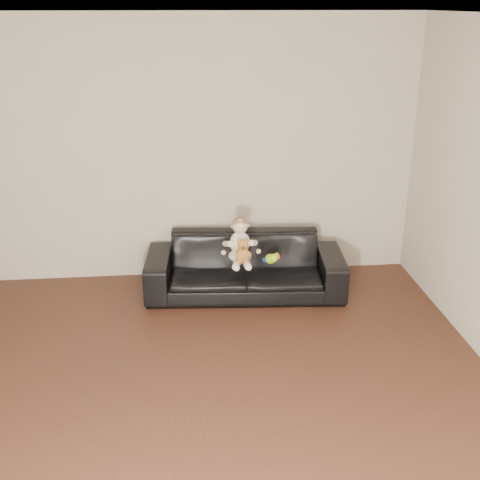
{
  "coord_description": "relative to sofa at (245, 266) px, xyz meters",
  "views": [
    {
      "loc": [
        0.16,
        -3.07,
        2.68
      ],
      "look_at": [
        0.67,
        2.16,
        0.59
      ],
      "focal_mm": 45.0,
      "sensor_mm": 36.0,
      "label": 1
    }
  ],
  "objects": [
    {
      "name": "ceiling",
      "position": [
        -0.73,
        -2.25,
        2.32
      ],
      "size": [
        5.5,
        5.5,
        0.0
      ],
      "primitive_type": "plane",
      "rotation": [
        3.14,
        0.0,
        0.0
      ],
      "color": "#BBB19D",
      "rests_on": "ground"
    },
    {
      "name": "floor",
      "position": [
        -0.73,
        -2.25,
        -0.28
      ],
      "size": [
        5.5,
        5.5,
        0.0
      ],
      "primitive_type": "plane",
      "color": "#432417",
      "rests_on": "ground"
    },
    {
      "name": "toy_blue_disc",
      "position": [
        0.2,
        -0.1,
        0.09
      ],
      "size": [
        0.11,
        0.11,
        0.01
      ],
      "primitive_type": "cylinder",
      "rotation": [
        0.0,
        0.0,
        0.22
      ],
      "color": "blue",
      "rests_on": "sofa"
    },
    {
      "name": "wall_back",
      "position": [
        -0.73,
        0.5,
        1.02
      ],
      "size": [
        5.0,
        0.0,
        5.0
      ],
      "primitive_type": "plane",
      "rotation": [
        1.57,
        0.0,
        0.0
      ],
      "color": "#BBB19D",
      "rests_on": "ground"
    },
    {
      "name": "teddy_bear",
      "position": [
        -0.05,
        -0.24,
        0.25
      ],
      "size": [
        0.13,
        0.14,
        0.24
      ],
      "rotation": [
        0.0,
        0.0,
        -0.01
      ],
      "color": "#A4732F",
      "rests_on": "sofa"
    },
    {
      "name": "toy_rattle",
      "position": [
        0.3,
        -0.08,
        0.12
      ],
      "size": [
        0.06,
        0.06,
        0.06
      ],
      "primitive_type": "sphere",
      "rotation": [
        0.0,
        0.0,
        0.06
      ],
      "color": "orange",
      "rests_on": "sofa"
    },
    {
      "name": "toy_green",
      "position": [
        0.23,
        -0.16,
        0.13
      ],
      "size": [
        0.14,
        0.16,
        0.09
      ],
      "primitive_type": "ellipsoid",
      "rotation": [
        0.0,
        0.0,
        0.36
      ],
      "color": "#9EE21A",
      "rests_on": "sofa"
    },
    {
      "name": "baby",
      "position": [
        -0.06,
        -0.1,
        0.28
      ],
      "size": [
        0.3,
        0.37,
        0.44
      ],
      "rotation": [
        0.0,
        0.0,
        -0.07
      ],
      "color": "silver",
      "rests_on": "sofa"
    },
    {
      "name": "sofa",
      "position": [
        0.0,
        0.0,
        0.0
      ],
      "size": [
        1.96,
        0.89,
        0.56
      ],
      "primitive_type": "imported",
      "rotation": [
        0.0,
        0.0,
        -0.08
      ],
      "color": "black",
      "rests_on": "floor"
    }
  ]
}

